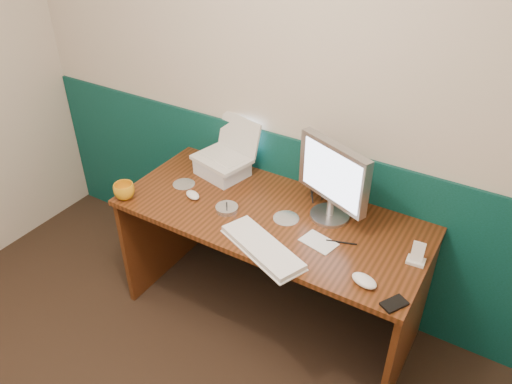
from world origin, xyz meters
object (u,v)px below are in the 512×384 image
Objects in this scene: monitor at (333,181)px; mug at (124,191)px; keyboard at (262,248)px; camcorder at (317,183)px; desk at (270,268)px; laptop at (221,141)px.

mug is (-1.01, -0.41, -0.17)m from monitor.
monitor reaches higher than keyboard.
keyboard is at bearing -84.38° from camcorder.
desk is 7.53× the size of camcorder.
camcorder reaches higher than desk.
camcorder is at bearing 163.86° from monitor.
mug is at bearing -156.63° from keyboard.
keyboard is 2.15× the size of camcorder.
monitor reaches higher than mug.
keyboard is (-0.16, -0.40, -0.20)m from monitor.
desk is 5.35× the size of laptop.
laptop is at bearing 56.54° from mug.
laptop reaches higher than mug.
camcorder is at bearing 108.91° from keyboard.
keyboard is at bearing -89.27° from monitor.
laptop is at bearing 156.49° from desk.
mug is (-0.85, -0.01, 0.03)m from keyboard.
desk is 3.76× the size of monitor.
keyboard reaches higher than desk.
mug is at bearing -140.37° from camcorder.
camcorder is (-0.13, 0.10, -0.11)m from monitor.
keyboard is (0.11, -0.27, 0.39)m from desk.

